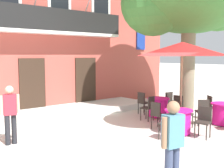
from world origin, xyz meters
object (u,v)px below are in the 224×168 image
cafe_chair_front_3 (171,102)px  cafe_table_front (158,107)px  cafe_table_near_tree (223,114)px  cafe_chair_front_2 (177,106)px  cafe_chair_near_tree_3 (203,110)px  cafe_table_middle (178,121)px  cafe_chair_middle_0 (157,113)px  pedestrian_mid_plaza (173,143)px  cafe_chair_front_1 (149,107)px  cafe_chair_middle_2 (204,120)px  pedestrian_near_entrance (10,112)px  cafe_chair_front_0 (143,102)px  cafe_chair_middle_1 (170,122)px  cafe_chair_middle_3 (184,112)px  cafe_chair_near_tree_2 (212,106)px  cafe_umbrella (182,49)px

cafe_chair_front_3 → cafe_table_front: bearing=-180.0°
cafe_table_near_tree → cafe_chair_front_2: bearing=113.2°
cafe_chair_near_tree_3 → cafe_table_middle: cafe_chair_near_tree_3 is taller
cafe_chair_middle_0 → pedestrian_mid_plaza: 4.32m
cafe_chair_front_1 → cafe_chair_middle_2: bearing=-96.5°
cafe_chair_front_1 → pedestrian_near_entrance: pedestrian_near_entrance is taller
cafe_chair_front_0 → pedestrian_near_entrance: 5.58m
cafe_chair_front_1 → cafe_chair_front_2: bearing=-30.5°
cafe_chair_middle_1 → pedestrian_near_entrance: size_ratio=0.57×
cafe_chair_front_0 → cafe_chair_middle_0: bearing=-123.8°
cafe_chair_near_tree_3 → cafe_chair_front_1: (-0.96, 1.63, 0.00)m
cafe_table_near_tree → cafe_table_middle: (-2.12, 0.30, 0.00)m
cafe_chair_front_2 → cafe_chair_front_0: bearing=101.2°
cafe_chair_middle_3 → cafe_table_front: (0.59, 1.63, -0.14)m
cafe_chair_near_tree_2 → cafe_umbrella: (-1.93, -0.03, 2.08)m
cafe_chair_middle_0 → cafe_chair_middle_1: 1.15m
cafe_chair_front_3 → cafe_chair_middle_2: bearing=-123.7°
cafe_chair_middle_0 → cafe_chair_front_0: bearing=56.2°
cafe_chair_near_tree_3 → cafe_chair_middle_3: bearing=167.7°
cafe_chair_near_tree_3 → pedestrian_mid_plaza: 5.28m
cafe_table_middle → cafe_chair_middle_2: size_ratio=0.95×
cafe_chair_middle_1 → cafe_chair_middle_3: bearing=21.4°
cafe_chair_middle_0 → pedestrian_near_entrance: size_ratio=0.57×
cafe_chair_near_tree_2 → pedestrian_mid_plaza: pedestrian_mid_plaza is taller
cafe_chair_front_3 → cafe_table_near_tree: bearing=-87.7°
cafe_chair_near_tree_3 → cafe_table_middle: bearing=-175.0°
cafe_chair_middle_1 → cafe_table_front: size_ratio=1.05×
cafe_table_front → cafe_chair_front_1: bearing=-165.9°
cafe_chair_front_1 → cafe_chair_front_0: bearing=55.8°
cafe_umbrella → cafe_chair_front_2: bearing=43.9°
cafe_chair_middle_2 → cafe_umbrella: (0.29, 1.04, 2.08)m
cafe_chair_middle_2 → cafe_chair_front_0: 3.52m
cafe_chair_middle_3 → cafe_chair_front_2: bearing=49.2°
cafe_umbrella → cafe_chair_middle_0: bearing=148.6°
cafe_table_near_tree → cafe_chair_near_tree_2: bearing=61.2°
cafe_chair_middle_3 → pedestrian_near_entrance: bearing=159.1°
cafe_chair_middle_2 → cafe_chair_front_2: size_ratio=1.00×
cafe_table_front → cafe_chair_front_3: 0.77m
cafe_chair_front_3 → cafe_chair_front_0: bearing=138.8°
cafe_chair_middle_3 → cafe_chair_front_0: size_ratio=1.00×
cafe_table_middle → pedestrian_near_entrance: size_ratio=0.54×
cafe_chair_near_tree_3 → cafe_chair_front_3: same height
cafe_chair_middle_2 → pedestrian_mid_plaza: pedestrian_mid_plaza is taller
cafe_chair_middle_1 → cafe_chair_near_tree_3: bearing=9.5°
cafe_table_near_tree → cafe_chair_front_2: size_ratio=0.95×
cafe_chair_middle_2 → cafe_chair_middle_3: size_ratio=1.00×
cafe_chair_middle_1 → cafe_umbrella: (1.27, 0.57, 2.08)m
cafe_chair_near_tree_3 → cafe_chair_front_2: 1.08m
cafe_table_front → pedestrian_mid_plaza: bearing=-136.4°
cafe_chair_middle_2 → cafe_chair_front_1: 2.48m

